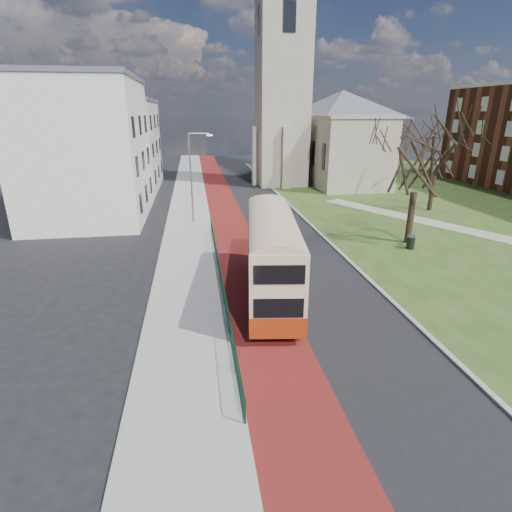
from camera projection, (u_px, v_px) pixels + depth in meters
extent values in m
plane|color=black|center=(282.00, 309.00, 20.99)|extent=(160.00, 160.00, 0.00)
cube|color=black|center=(254.00, 216.00, 39.80)|extent=(9.00, 120.00, 0.01)
cube|color=#591414|center=(227.00, 217.00, 39.41)|extent=(3.40, 120.00, 0.01)
cube|color=gray|center=(188.00, 218.00, 38.85)|extent=(4.00, 120.00, 0.12)
cube|color=#999993|center=(209.00, 217.00, 39.13)|extent=(0.25, 120.00, 0.13)
cube|color=#999993|center=(294.00, 209.00, 42.29)|extent=(0.25, 80.00, 0.13)
cube|color=#2E4819|center=(465.00, 203.00, 45.14)|extent=(40.00, 80.00, 0.04)
cube|color=#9E998C|center=(492.00, 236.00, 33.11)|extent=(18.84, 32.82, 0.03)
cylinder|color=#0C3624|center=(220.00, 265.00, 23.91)|extent=(0.04, 24.00, 0.04)
cylinder|color=#0C3624|center=(220.00, 280.00, 24.24)|extent=(0.04, 24.00, 0.04)
cube|color=gray|center=(282.00, 94.00, 53.38)|extent=(6.50, 6.50, 24.00)
cube|color=gray|center=(339.00, 151.00, 57.14)|extent=(9.00, 18.00, 9.00)
pyramid|color=#565960|center=(343.00, 90.00, 54.39)|extent=(9.00, 18.00, 3.60)
cube|color=silver|center=(87.00, 152.00, 37.33)|extent=(10.00, 14.00, 12.50)
cube|color=#565960|center=(77.00, 76.00, 35.12)|extent=(10.30, 14.30, 0.50)
cube|color=beige|center=(118.00, 147.00, 52.46)|extent=(10.00, 16.00, 11.00)
cube|color=#565960|center=(112.00, 100.00, 50.51)|extent=(10.30, 16.30, 0.50)
cylinder|color=gray|center=(191.00, 179.00, 35.68)|extent=(0.16, 0.16, 8.00)
cylinder|color=gray|center=(199.00, 133.00, 34.49)|extent=(1.80, 0.10, 0.10)
cube|color=silver|center=(210.00, 135.00, 34.67)|extent=(0.50, 0.18, 0.12)
cube|color=#952A0D|center=(271.00, 279.00, 22.17)|extent=(3.93, 11.05, 0.98)
cube|color=beige|center=(272.00, 247.00, 21.52)|extent=(3.89, 11.00, 2.85)
cube|color=black|center=(249.00, 260.00, 22.08)|extent=(1.24, 8.80, 0.93)
cube|color=black|center=(293.00, 260.00, 22.12)|extent=(1.24, 8.80, 0.93)
cube|color=black|center=(249.00, 236.00, 21.30)|extent=(1.36, 9.65, 0.88)
cube|color=black|center=(295.00, 236.00, 21.34)|extent=(1.36, 9.65, 0.88)
cube|color=black|center=(267.00, 234.00, 26.88)|extent=(2.20, 0.37, 1.03)
cube|color=black|center=(267.00, 212.00, 26.38)|extent=(2.20, 0.37, 0.88)
cube|color=orange|center=(267.00, 204.00, 26.18)|extent=(1.75, 0.33, 0.29)
cylinder|color=black|center=(251.00, 264.00, 25.78)|extent=(0.43, 1.05, 1.02)
cylinder|color=black|center=(286.00, 264.00, 25.81)|extent=(0.43, 1.05, 1.02)
cylinder|color=black|center=(251.00, 315.00, 19.27)|extent=(0.43, 1.05, 1.02)
cylinder|color=black|center=(298.00, 315.00, 19.30)|extent=(0.43, 1.05, 1.02)
cylinder|color=black|center=(411.00, 218.00, 30.88)|extent=(0.53, 0.53, 4.03)
cylinder|color=black|center=(432.00, 193.00, 41.35)|extent=(0.45, 0.45, 3.60)
cylinder|color=black|center=(411.00, 243.00, 29.96)|extent=(0.72, 0.72, 0.95)
cylinder|color=gray|center=(412.00, 236.00, 29.79)|extent=(0.77, 0.77, 0.06)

